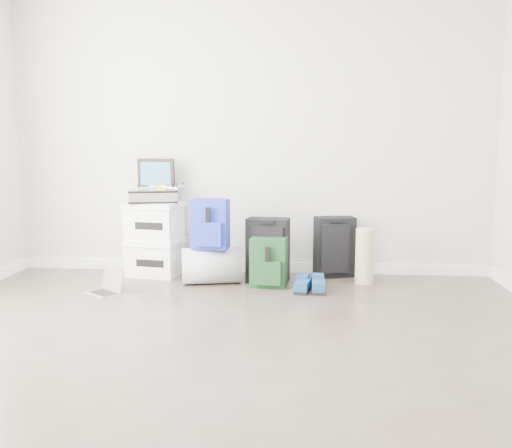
# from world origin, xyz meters

# --- Properties ---
(ground) EXTENTS (5.00, 5.00, 0.00)m
(ground) POSITION_xyz_m (0.00, 0.00, 0.00)
(ground) COLOR #3B312B
(ground) RESTS_ON ground
(room_envelope) EXTENTS (4.52, 5.02, 2.71)m
(room_envelope) POSITION_xyz_m (0.00, 0.02, 1.72)
(room_envelope) COLOR beige
(room_envelope) RESTS_ON ground
(boxes_stack) EXTENTS (0.54, 0.46, 0.68)m
(boxes_stack) POSITION_xyz_m (-0.88, 2.28, 0.34)
(boxes_stack) COLOR white
(boxes_stack) RESTS_ON ground
(briefcase) EXTENTS (0.49, 0.41, 0.12)m
(briefcase) POSITION_xyz_m (-0.88, 2.28, 0.75)
(briefcase) COLOR #B2B2B7
(briefcase) RESTS_ON boxes_stack
(painting) EXTENTS (0.37, 0.10, 0.28)m
(painting) POSITION_xyz_m (-0.88, 2.38, 0.95)
(painting) COLOR black
(painting) RESTS_ON briefcase
(drone) EXTENTS (0.39, 0.39, 0.05)m
(drone) POSITION_xyz_m (-0.80, 2.26, 0.83)
(drone) COLOR yellow
(drone) RESTS_ON briefcase
(duffel_bag) EXTENTS (0.57, 0.42, 0.32)m
(duffel_bag) POSITION_xyz_m (-0.30, 2.01, 0.16)
(duffel_bag) COLOR #9A9CA3
(duffel_bag) RESTS_ON ground
(blue_backpack) EXTENTS (0.32, 0.25, 0.43)m
(blue_backpack) POSITION_xyz_m (-0.30, 1.98, 0.52)
(blue_backpack) COLOR #1A24AB
(blue_backpack) RESTS_ON duffel_bag
(large_suitcase) EXTENTS (0.39, 0.28, 0.57)m
(large_suitcase) POSITION_xyz_m (0.19, 2.12, 0.28)
(large_suitcase) COLOR black
(large_suitcase) RESTS_ON ground
(green_backpack) EXTENTS (0.32, 0.25, 0.42)m
(green_backpack) POSITION_xyz_m (0.21, 1.93, 0.20)
(green_backpack) COLOR black
(green_backpack) RESTS_ON ground
(carry_on) EXTENTS (0.39, 0.31, 0.55)m
(carry_on) POSITION_xyz_m (0.79, 2.37, 0.28)
(carry_on) COLOR black
(carry_on) RESTS_ON ground
(shoes) EXTENTS (0.26, 0.30, 0.09)m
(shoes) POSITION_xyz_m (0.57, 1.81, 0.05)
(shoes) COLOR black
(shoes) RESTS_ON ground
(rolled_rug) EXTENTS (0.16, 0.16, 0.49)m
(rolled_rug) POSITION_xyz_m (1.04, 2.12, 0.24)
(rolled_rug) COLOR tan
(rolled_rug) RESTS_ON ground
(laptop) EXTENTS (0.33, 0.32, 0.19)m
(laptop) POSITION_xyz_m (-1.10, 1.60, 0.05)
(laptop) COLOR silver
(laptop) RESTS_ON ground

